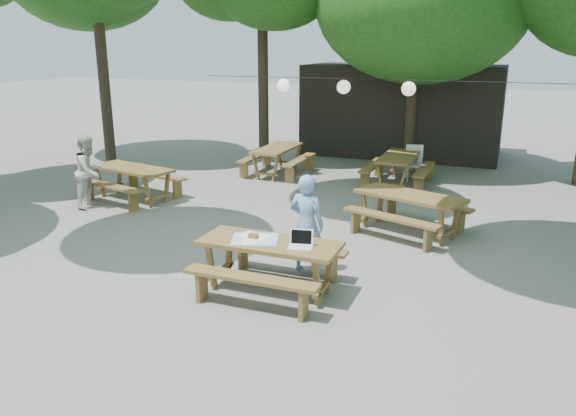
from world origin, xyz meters
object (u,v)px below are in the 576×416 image
(woman, at_px, (307,224))
(plastic_chair, at_px, (414,170))
(main_picnic_table, at_px, (270,265))
(picnic_table_nw, at_px, (133,183))
(second_person, at_px, (90,171))

(woman, height_order, plastic_chair, woman)
(main_picnic_table, relative_size, plastic_chair, 2.22)
(picnic_table_nw, bearing_deg, woman, -13.67)
(second_person, bearing_deg, plastic_chair, -56.86)
(second_person, relative_size, plastic_chair, 1.76)
(picnic_table_nw, bearing_deg, second_person, -107.46)
(woman, distance_m, plastic_chair, 6.85)
(picnic_table_nw, height_order, woman, woman)
(woman, relative_size, plastic_chair, 1.73)
(second_person, bearing_deg, main_picnic_table, -122.33)
(main_picnic_table, relative_size, picnic_table_nw, 0.91)
(main_picnic_table, xyz_separation_m, second_person, (-5.35, 2.57, 0.40))
(woman, distance_m, second_person, 5.84)
(main_picnic_table, relative_size, woman, 1.28)
(main_picnic_table, bearing_deg, picnic_table_nw, 145.17)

